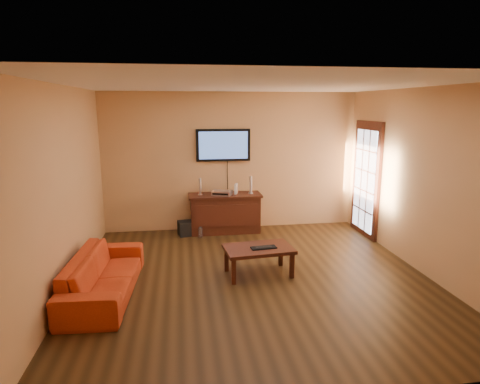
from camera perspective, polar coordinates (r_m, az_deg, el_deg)
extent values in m
plane|color=black|center=(5.92, 1.99, -12.07)|extent=(5.00, 5.00, 0.00)
plane|color=tan|center=(7.95, -1.20, 4.33)|extent=(5.00, 0.00, 5.00)
plane|color=tan|center=(5.63, -23.81, 0.04)|extent=(0.00, 5.00, 5.00)
plane|color=tan|center=(6.45, 24.51, 1.40)|extent=(0.00, 5.00, 5.00)
plane|color=white|center=(5.41, 2.21, 15.00)|extent=(5.00, 5.00, 0.00)
cube|color=#34140C|center=(7.94, 17.50, 1.56)|extent=(0.06, 1.02, 2.22)
cube|color=white|center=(7.92, 17.27, 1.56)|extent=(0.01, 0.79, 1.89)
cube|color=#34140C|center=(7.87, -2.14, -3.15)|extent=(1.33, 0.50, 0.71)
cube|color=black|center=(7.61, -1.93, -3.39)|extent=(1.22, 0.02, 0.43)
cube|color=#34140C|center=(7.78, -2.16, -0.47)|extent=(1.41, 0.54, 0.04)
cube|color=black|center=(7.85, -2.40, 6.68)|extent=(1.05, 0.07, 0.62)
cube|color=#4467B1|center=(7.81, -2.37, 6.66)|extent=(0.95, 0.01, 0.53)
cube|color=#34140C|center=(5.89, 2.66, -8.09)|extent=(1.04, 0.69, 0.05)
cube|color=#34140C|center=(5.66, -0.90, -11.26)|extent=(0.06, 0.06, 0.37)
cube|color=#34140C|center=(5.90, 7.38, -10.34)|extent=(0.06, 0.06, 0.37)
cube|color=#34140C|center=(6.08, -1.95, -9.55)|extent=(0.06, 0.06, 0.37)
cube|color=#34140C|center=(6.30, 5.80, -8.79)|extent=(0.06, 0.06, 0.37)
imported|color=#B93614|center=(5.59, -18.86, -10.18)|extent=(0.66, 1.92, 0.74)
cylinder|color=silver|center=(7.76, -5.67, -0.35)|extent=(0.09, 0.09, 0.01)
cylinder|color=silver|center=(7.73, -5.70, 0.83)|extent=(0.05, 0.05, 0.31)
cylinder|color=silver|center=(7.83, 1.54, -0.17)|extent=(0.09, 0.09, 0.01)
cylinder|color=silver|center=(7.80, 1.54, 1.07)|extent=(0.05, 0.05, 0.33)
cube|color=silver|center=(7.71, -2.54, -0.11)|extent=(0.43, 0.38, 0.08)
cube|color=white|center=(7.79, -0.57, 0.46)|extent=(0.09, 0.15, 0.20)
cube|color=black|center=(7.77, -7.71, -5.13)|extent=(0.33, 0.33, 0.27)
cylinder|color=white|center=(7.60, -5.65, -5.78)|extent=(0.08, 0.08, 0.20)
sphere|color=white|center=(7.57, -5.67, -5.03)|extent=(0.04, 0.04, 0.04)
cube|color=black|center=(5.86, 3.39, -7.89)|extent=(0.38, 0.18, 0.02)
cube|color=black|center=(5.85, 3.39, -7.79)|extent=(0.25, 0.12, 0.01)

